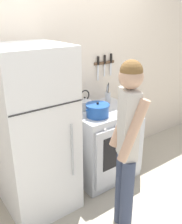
{
  "coord_description": "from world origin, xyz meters",
  "views": [
    {
      "loc": [
        -1.42,
        -2.43,
        1.94
      ],
      "look_at": [
        0.02,
        -0.47,
        0.96
      ],
      "focal_mm": 40.0,
      "sensor_mm": 36.0,
      "label": 1
    }
  ],
  "objects_px": {
    "stove_range": "(103,143)",
    "dutch_oven_pot": "(98,110)",
    "refrigerator": "(34,133)",
    "tea_kettle": "(85,103)",
    "utensil_jar": "(108,97)",
    "person": "(127,143)"
  },
  "relations": [
    {
      "from": "stove_range",
      "to": "dutch_oven_pot",
      "type": "relative_size",
      "value": 2.94
    },
    {
      "from": "dutch_oven_pot",
      "to": "person",
      "type": "relative_size",
      "value": 0.19
    },
    {
      "from": "refrigerator",
      "to": "stove_range",
      "type": "height_order",
      "value": "refrigerator"
    },
    {
      "from": "refrigerator",
      "to": "person",
      "type": "height_order",
      "value": "refrigerator"
    },
    {
      "from": "refrigerator",
      "to": "tea_kettle",
      "type": "bearing_deg",
      "value": 11.91
    },
    {
      "from": "tea_kettle",
      "to": "utensil_jar",
      "type": "distance_m",
      "value": 0.35
    },
    {
      "from": "utensil_jar",
      "to": "person",
      "type": "height_order",
      "value": "person"
    },
    {
      "from": "stove_range",
      "to": "person",
      "type": "bearing_deg",
      "value": -116.11
    },
    {
      "from": "person",
      "to": "dutch_oven_pot",
      "type": "bearing_deg",
      "value": 8.2
    },
    {
      "from": "stove_range",
      "to": "person",
      "type": "height_order",
      "value": "person"
    },
    {
      "from": "stove_range",
      "to": "person",
      "type": "distance_m",
      "value": 0.98
    },
    {
      "from": "refrigerator",
      "to": "person",
      "type": "distance_m",
      "value": 0.92
    },
    {
      "from": "tea_kettle",
      "to": "person",
      "type": "height_order",
      "value": "person"
    },
    {
      "from": "refrigerator",
      "to": "utensil_jar",
      "type": "height_order",
      "value": "refrigerator"
    },
    {
      "from": "utensil_jar",
      "to": "person",
      "type": "relative_size",
      "value": 0.16
    },
    {
      "from": "refrigerator",
      "to": "dutch_oven_pot",
      "type": "distance_m",
      "value": 0.71
    },
    {
      "from": "refrigerator",
      "to": "tea_kettle",
      "type": "relative_size",
      "value": 7.23
    },
    {
      "from": "dutch_oven_pot",
      "to": "tea_kettle",
      "type": "bearing_deg",
      "value": 87.03
    },
    {
      "from": "tea_kettle",
      "to": "refrigerator",
      "type": "bearing_deg",
      "value": -168.09
    },
    {
      "from": "refrigerator",
      "to": "stove_range",
      "type": "distance_m",
      "value": 0.95
    },
    {
      "from": "refrigerator",
      "to": "utensil_jar",
      "type": "relative_size",
      "value": 6.39
    },
    {
      "from": "refrigerator",
      "to": "tea_kettle",
      "type": "xyz_separation_m",
      "value": [
        0.71,
        0.15,
        0.11
      ]
    }
  ]
}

